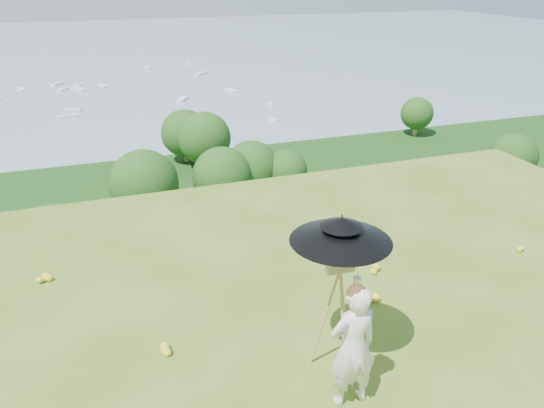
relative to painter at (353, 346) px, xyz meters
name	(u,v)px	position (x,y,z in m)	size (l,w,h in m)	color
ground	(433,364)	(1.33, 0.20, -0.80)	(14.00, 14.00, 0.00)	#47651C
forest_slope	(169,367)	(1.33, 35.20, -29.80)	(140.00, 56.00, 22.00)	#16390F
shoreline_tier	(132,241)	(1.33, 75.20, -36.80)	(170.00, 28.00, 8.00)	#695E54
bay_water	(91,66)	(1.33, 240.20, -34.80)	(700.00, 700.00, 0.00)	slate
slope_trees	(155,232)	(1.33, 35.20, -15.80)	(110.00, 50.00, 6.00)	#154414
harbor_town	(127,204)	(1.33, 75.20, -30.30)	(110.00, 22.00, 5.00)	silver
moored_boats	(57,110)	(-11.17, 161.20, -34.45)	(140.00, 140.00, 0.70)	silver
wildflowers	(423,348)	(1.33, 0.45, -0.74)	(10.00, 10.50, 0.12)	yellow
painter	(353,346)	(0.00, 0.00, 0.00)	(0.58, 0.38, 1.59)	silver
field_easel	(338,309)	(0.10, 0.60, 0.09)	(0.67, 0.67, 1.76)	#9E8342
sun_umbrella	(341,242)	(0.10, 0.63, 1.00)	(1.20, 1.20, 0.70)	black
painter_cap	(357,290)	(0.00, 0.00, 0.75)	(0.22, 0.26, 0.10)	#C36B7B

